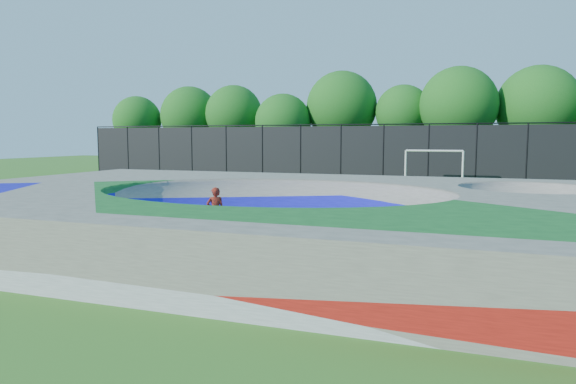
% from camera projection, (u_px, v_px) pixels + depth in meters
% --- Properties ---
extents(ground, '(120.00, 120.00, 0.00)m').
position_uv_depth(ground, '(272.00, 238.00, 15.80)').
color(ground, '#2D621B').
rests_on(ground, ground).
extents(skate_deck, '(22.00, 14.00, 1.50)m').
position_uv_depth(skate_deck, '(272.00, 214.00, 15.72)').
color(skate_deck, gray).
rests_on(skate_deck, ground).
extents(skater, '(0.67, 0.60, 1.53)m').
position_uv_depth(skater, '(215.00, 211.00, 16.11)').
color(skater, red).
rests_on(skater, ground).
extents(skateboard, '(0.79, 0.57, 0.05)m').
position_uv_depth(skateboard, '(216.00, 234.00, 16.18)').
color(skateboard, black).
rests_on(skateboard, ground).
extents(soccer_goal, '(3.54, 0.12, 2.34)m').
position_uv_depth(soccer_goal, '(434.00, 161.00, 31.69)').
color(soccer_goal, silver).
rests_on(soccer_goal, ground).
extents(fence, '(48.09, 0.09, 4.04)m').
position_uv_depth(fence, '(383.00, 152.00, 35.25)').
color(fence, black).
rests_on(fence, ground).
extents(treeline, '(51.82, 7.11, 8.53)m').
position_uv_depth(treeline, '(390.00, 111.00, 40.16)').
color(treeline, '#463123').
rests_on(treeline, ground).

